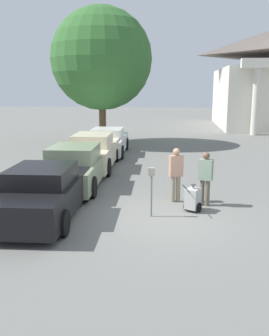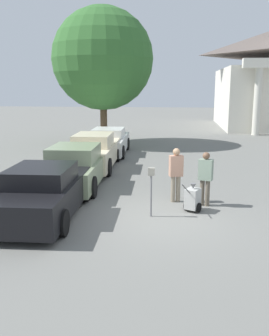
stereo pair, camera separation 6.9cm
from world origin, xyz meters
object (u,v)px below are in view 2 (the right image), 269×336
parked_car_sage (76,167)px  equipment_cart (193,199)px  parked_car_black (44,193)px  parked_car_white (109,142)px  parked_car_cream (94,152)px  parking_meter (151,183)px  person_worker (176,172)px  person_supervisor (205,176)px

parked_car_sage → equipment_cart: size_ratio=4.98×
parked_car_black → parked_car_sage: 3.36m
parked_car_black → parked_car_white: size_ratio=0.97×
parked_car_cream → parked_car_white: 3.72m
parking_meter → person_worker: person_worker is taller
parked_car_cream → parked_car_black: bearing=-92.4°
parking_meter → equipment_cart: 1.46m
parked_car_white → person_worker: size_ratio=2.78×
parked_car_white → person_supervisor: 9.88m
parking_meter → equipment_cart: (1.19, 0.61, -0.60)m
parking_meter → person_supervisor: 1.98m
parked_car_white → parked_car_sage: bearing=-92.4°
parked_car_white → person_supervisor: bearing=-64.7°
equipment_cart → person_supervisor: bearing=83.0°
parked_car_black → parked_car_white: 10.24m
parked_car_white → parking_meter: 10.39m
parked_car_black → person_supervisor: (4.59, 1.50, 0.26)m
person_worker → person_supervisor: 0.95m
person_worker → equipment_cart: 1.19m
parked_car_sage → person_supervisor: (4.59, -1.86, 0.24)m
parked_car_cream → person_worker: person_worker is taller
parked_car_black → equipment_cart: size_ratio=4.72×
person_worker → equipment_cart: bearing=102.0°
parked_car_sage → person_supervisor: person_supervisor is taller
parking_meter → person_worker: size_ratio=0.81×
person_supervisor → parked_car_black: bearing=38.0°
parked_car_cream → equipment_cart: 7.02m
parked_car_black → parked_car_sage: parked_car_sage is taller
parked_car_cream → parking_meter: 6.91m
parked_car_white → person_supervisor: size_ratio=2.88×
parked_car_black → parking_meter: bearing=3.4°
parked_car_white → person_worker: 9.22m
parked_car_cream → person_supervisor: size_ratio=3.08×
person_worker → equipment_cart: (0.51, -0.89, -0.61)m
equipment_cart → parked_car_sage: bearing=176.4°
parked_car_cream → person_supervisor: (4.59, -5.02, 0.21)m
parking_meter → equipment_cart: size_ratio=1.42×
parked_car_sage → equipment_cart: (4.20, -2.45, -0.33)m
parking_meter → equipment_cart: bearing=27.1°
parking_meter → person_supervisor: person_supervisor is taller
parked_car_sage → parked_car_black: bearing=-92.4°
parked_car_black → parked_car_sage: size_ratio=0.95×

